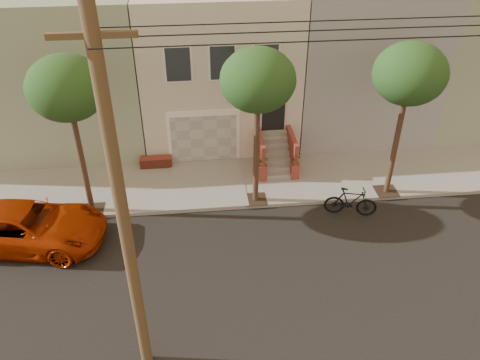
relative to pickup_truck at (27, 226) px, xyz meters
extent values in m
plane|color=black|center=(7.46, -2.31, -0.77)|extent=(90.00, 90.00, 0.00)
cube|color=gray|center=(7.46, 3.04, -0.70)|extent=(40.00, 3.70, 0.15)
cube|color=beige|center=(7.46, 8.89, 2.88)|extent=(7.00, 8.00, 7.00)
cube|color=#95A989|center=(0.66, 8.89, 2.88)|extent=(6.50, 8.00, 7.00)
cube|color=gray|center=(14.26, 8.89, 2.88)|extent=(6.50, 8.00, 7.00)
cube|color=#95A989|center=(20.76, 8.89, 2.88)|extent=(6.50, 8.00, 7.00)
cube|color=white|center=(6.56, 4.91, 0.63)|extent=(3.20, 0.12, 2.50)
cube|color=#B3B3AE|center=(6.56, 4.85, 0.53)|extent=(2.90, 0.06, 2.20)
cube|color=gray|center=(6.56, 3.04, -0.61)|extent=(3.20, 3.70, 0.02)
cube|color=#983C29|center=(4.36, 4.59, -0.40)|extent=(1.40, 0.45, 0.44)
cube|color=black|center=(9.66, 4.86, 1.78)|extent=(1.00, 0.06, 2.00)
cube|color=#3F4751|center=(5.66, 4.86, 3.98)|extent=(1.00, 0.06, 1.40)
cube|color=white|center=(5.66, 4.88, 3.98)|extent=(1.15, 0.05, 1.55)
cube|color=#3F4751|center=(7.46, 4.86, 3.98)|extent=(1.00, 0.06, 1.40)
cube|color=white|center=(7.46, 4.88, 3.98)|extent=(1.15, 0.05, 1.55)
cube|color=#3F4751|center=(9.26, 4.86, 3.98)|extent=(1.00, 0.06, 1.40)
cube|color=white|center=(9.26, 4.88, 3.98)|extent=(1.15, 0.05, 1.55)
cube|color=gray|center=(9.66, 3.07, -0.52)|extent=(1.20, 0.28, 0.20)
cube|color=gray|center=(9.66, 3.35, -0.32)|extent=(1.20, 0.28, 0.20)
cube|color=gray|center=(9.66, 3.63, -0.12)|extent=(1.20, 0.28, 0.20)
cube|color=gray|center=(9.66, 3.91, 0.08)|extent=(1.20, 0.28, 0.20)
cube|color=gray|center=(9.66, 4.19, 0.28)|extent=(1.20, 0.28, 0.20)
cube|color=gray|center=(9.66, 4.47, 0.48)|extent=(1.20, 0.28, 0.20)
cube|color=gray|center=(9.66, 4.75, 0.68)|extent=(1.20, 0.28, 0.20)
cube|color=maroon|center=(8.96, 3.91, 0.18)|extent=(0.18, 1.96, 1.60)
cube|color=maroon|center=(10.36, 3.91, 0.18)|extent=(0.18, 1.96, 1.60)
cube|color=maroon|center=(8.96, 3.03, -0.27)|extent=(0.35, 0.35, 0.70)
imported|color=#1B4619|center=(8.96, 3.03, 0.30)|extent=(0.40, 0.35, 0.45)
cube|color=maroon|center=(10.36, 3.03, -0.27)|extent=(0.35, 0.35, 0.70)
imported|color=#1B4619|center=(10.36, 3.03, 0.30)|extent=(0.41, 0.35, 0.45)
cube|color=#2D2116|center=(1.96, 1.59, -0.62)|extent=(0.90, 0.90, 0.02)
cylinder|color=#3C271B|center=(1.96, 1.59, 1.48)|extent=(0.22, 0.22, 4.20)
ellipsoid|color=#1B4619|center=(1.96, 1.59, 4.53)|extent=(2.70, 2.57, 2.29)
cube|color=#2D2116|center=(8.46, 1.59, -0.62)|extent=(0.90, 0.90, 0.02)
cylinder|color=#3C271B|center=(8.46, 1.59, 1.48)|extent=(0.22, 0.22, 4.20)
ellipsoid|color=#1B4619|center=(8.46, 1.59, 4.53)|extent=(2.70, 2.57, 2.29)
cube|color=#2D2116|center=(13.96, 1.59, -0.62)|extent=(0.90, 0.90, 0.02)
cylinder|color=#3C271B|center=(13.96, 1.59, 1.48)|extent=(0.22, 0.22, 4.20)
ellipsoid|color=#1B4619|center=(13.96, 1.59, 4.53)|extent=(2.70, 2.57, 2.29)
cylinder|color=#473321|center=(4.46, -5.51, 4.23)|extent=(0.30, 0.30, 10.00)
cube|color=#473321|center=(4.46, -5.51, 8.43)|extent=(1.60, 0.12, 0.12)
imported|color=#A22603|center=(0.00, 0.00, 0.00)|extent=(5.92, 3.47, 1.55)
imported|color=black|center=(12.04, 0.43, -0.16)|extent=(2.11, 1.05, 1.22)
camera|label=1|loc=(6.14, -14.27, 11.08)|focal=36.51mm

